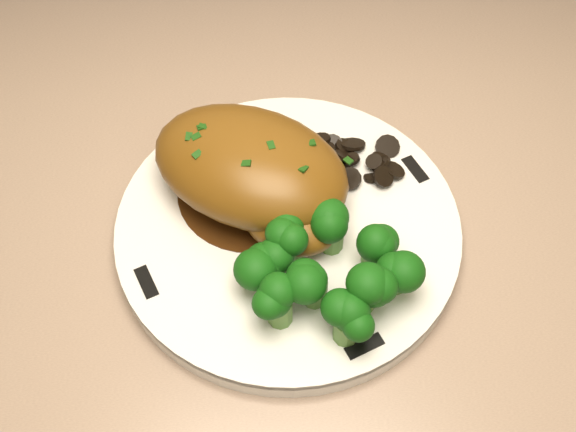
{
  "coord_description": "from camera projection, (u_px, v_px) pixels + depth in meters",
  "views": [
    {
      "loc": [
        -0.29,
        1.35,
        1.31
      ],
      "look_at": [
        -0.28,
        1.67,
        0.86
      ],
      "focal_mm": 45.0,
      "sensor_mm": 36.0,
      "label": 1
    }
  ],
  "objects": [
    {
      "name": "plate",
      "position": [
        288.0,
        230.0,
        0.57
      ],
      "size": [
        0.31,
        0.31,
        0.02
      ],
      "primitive_type": "cylinder",
      "rotation": [
        0.0,
        0.0,
        -0.15
      ],
      "color": "silver",
      "rests_on": "counter"
    },
    {
      "name": "rim_accent_0",
      "position": [
        415.0,
        169.0,
        0.59
      ],
      "size": [
        0.02,
        0.03,
        0.0
      ],
      "primitive_type": "cube",
      "rotation": [
        0.0,
        0.0,
        2.01
      ],
      "color": "black",
      "rests_on": "plate"
    },
    {
      "name": "rim_accent_1",
      "position": [
        226.0,
        123.0,
        0.62
      ],
      "size": [
        0.03,
        0.02,
        0.0
      ],
      "primitive_type": "cube",
      "rotation": [
        0.0,
        0.0,
        3.58
      ],
      "color": "black",
      "rests_on": "plate"
    },
    {
      "name": "rim_accent_2",
      "position": [
        146.0,
        282.0,
        0.53
      ],
      "size": [
        0.02,
        0.03,
        0.0
      ],
      "primitive_type": "cube",
      "rotation": [
        0.0,
        0.0,
        5.15
      ],
      "color": "black",
      "rests_on": "plate"
    },
    {
      "name": "rim_accent_3",
      "position": [
        364.0,
        346.0,
        0.5
      ],
      "size": [
        0.03,
        0.02,
        0.0
      ],
      "primitive_type": "cube",
      "rotation": [
        0.0,
        0.0,
        6.72
      ],
      "color": "black",
      "rests_on": "plate"
    },
    {
      "name": "gravy_pool",
      "position": [
        252.0,
        190.0,
        0.58
      ],
      "size": [
        0.12,
        0.12,
        0.0
      ],
      "primitive_type": "cylinder",
      "color": "#361B09",
      "rests_on": "plate"
    },
    {
      "name": "chicken_breast",
      "position": [
        255.0,
        172.0,
        0.55
      ],
      "size": [
        0.19,
        0.17,
        0.06
      ],
      "rotation": [
        0.0,
        0.0,
        -0.48
      ],
      "color": "brown",
      "rests_on": "plate"
    },
    {
      "name": "mushroom_pile",
      "position": [
        349.0,
        162.0,
        0.59
      ],
      "size": [
        0.08,
        0.06,
        0.02
      ],
      "color": "black",
      "rests_on": "plate"
    },
    {
      "name": "broccoli_florets",
      "position": [
        330.0,
        271.0,
        0.51
      ],
      "size": [
        0.12,
        0.1,
        0.04
      ],
      "rotation": [
        0.0,
        0.0,
        -0.43
      ],
      "color": "#518036",
      "rests_on": "plate"
    }
  ]
}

